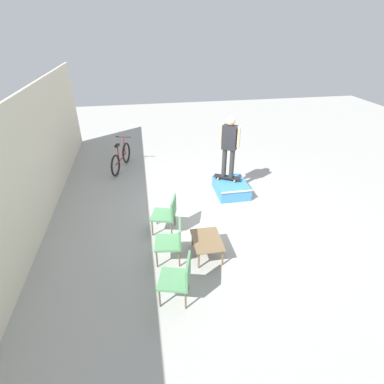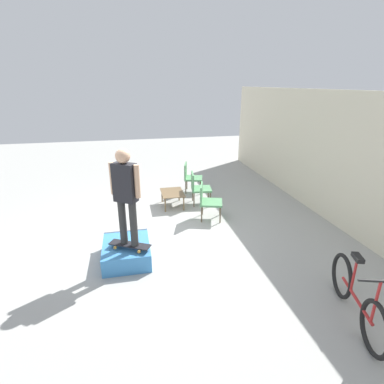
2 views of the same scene
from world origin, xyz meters
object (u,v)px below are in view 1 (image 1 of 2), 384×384
at_px(skateboard_on_ramp, 227,177).
at_px(patio_chair_center, 172,240).
at_px(coffee_table, 207,241).
at_px(patio_chair_left, 179,277).
at_px(skate_ramp_box, 231,188).
at_px(person_skater, 229,143).
at_px(bicycle, 121,158).
at_px(patio_chair_right, 167,213).

bearing_deg(skateboard_on_ramp, patio_chair_center, 83.21).
distance_m(coffee_table, patio_chair_left, 1.25).
height_order(coffee_table, patio_chair_center, patio_chair_center).
relative_size(skate_ramp_box, patio_chair_center, 1.22).
distance_m(skateboard_on_ramp, person_skater, 1.03).
bearing_deg(person_skater, skateboard_on_ramp, 123.93).
relative_size(person_skater, bicycle, 1.02).
bearing_deg(skateboard_on_ramp, coffee_table, 94.75).
height_order(patio_chair_left, bicycle, bicycle).
bearing_deg(patio_chair_left, person_skater, 168.30).
height_order(skateboard_on_ramp, coffee_table, skateboard_on_ramp).
height_order(skate_ramp_box, skateboard_on_ramp, skateboard_on_ramp).
bearing_deg(bicycle, person_skater, -106.43).
xyz_separation_m(person_skater, patio_chair_center, (-2.62, 1.87, -0.95)).
xyz_separation_m(patio_chair_center, patio_chair_right, (0.98, 0.00, 0.00)).
relative_size(skateboard_on_ramp, person_skater, 0.44).
bearing_deg(skateboard_on_ramp, patio_chair_left, 91.43).
bearing_deg(patio_chair_center, skateboard_on_ramp, 152.03).
relative_size(skate_ramp_box, person_skater, 0.62).
xyz_separation_m(skateboard_on_ramp, coffee_table, (-2.61, 1.16, -0.07)).
bearing_deg(skate_ramp_box, patio_chair_left, 150.43).
height_order(skateboard_on_ramp, patio_chair_center, patio_chair_center).
distance_m(skate_ramp_box, coffee_table, 2.71).
height_order(skateboard_on_ramp, patio_chair_right, patio_chair_right).
distance_m(skateboard_on_ramp, coffee_table, 2.86).
bearing_deg(patio_chair_right, skate_ramp_box, 142.95).
xyz_separation_m(coffee_table, patio_chair_center, (-0.01, 0.71, 0.15)).
xyz_separation_m(patio_chair_right, bicycle, (3.66, 1.14, -0.13)).
xyz_separation_m(skateboard_on_ramp, patio_chair_left, (-3.63, 1.87, 0.08)).
relative_size(patio_chair_left, patio_chair_right, 1.00).
distance_m(patio_chair_left, patio_chair_center, 1.01).
bearing_deg(bicycle, skateboard_on_ramp, -106.43).
distance_m(person_skater, patio_chair_center, 3.36).
relative_size(person_skater, patio_chair_right, 1.97).
bearing_deg(bicycle, skate_ramp_box, -108.34).
relative_size(skate_ramp_box, coffee_table, 1.31).
height_order(skate_ramp_box, coffee_table, coffee_table).
xyz_separation_m(person_skater, bicycle, (2.02, 3.01, -1.08)).
bearing_deg(patio_chair_left, skateboard_on_ramp, 168.30).
relative_size(coffee_table, bicycle, 0.48).
bearing_deg(coffee_table, skateboard_on_ramp, -23.95).
xyz_separation_m(skate_ramp_box, bicycle, (2.22, 3.09, 0.20)).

